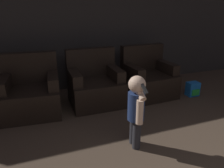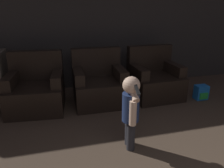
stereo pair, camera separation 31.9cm
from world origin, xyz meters
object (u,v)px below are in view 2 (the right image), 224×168
object	(u,v)px
armchair_left	(36,90)
armchair_right	(154,80)
toy_backpack	(201,92)
person_toddler	(131,107)
armchair_middle	(99,85)

from	to	relation	value
armchair_left	armchair_right	size ratio (longest dim) A/B	1.01
armchair_right	toy_backpack	distance (m)	0.91
toy_backpack	person_toddler	bearing A→B (deg)	-148.86
armchair_left	armchair_right	world-z (taller)	same
toy_backpack	armchair_middle	bearing A→B (deg)	169.23
person_toddler	armchair_left	bearing A→B (deg)	-133.61
armchair_left	person_toddler	size ratio (longest dim) A/B	1.04
armchair_right	person_toddler	bearing A→B (deg)	-126.75
armchair_left	person_toddler	distance (m)	1.88
armchair_right	toy_backpack	xyz separation A→B (m)	(0.81, -0.36, -0.20)
armchair_left	armchair_middle	distance (m)	1.08
armchair_middle	person_toddler	size ratio (longest dim) A/B	1.03
person_toddler	toy_backpack	bearing A→B (deg)	128.17
armchair_left	toy_backpack	distance (m)	3.01
armchair_middle	armchair_right	size ratio (longest dim) A/B	1.00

